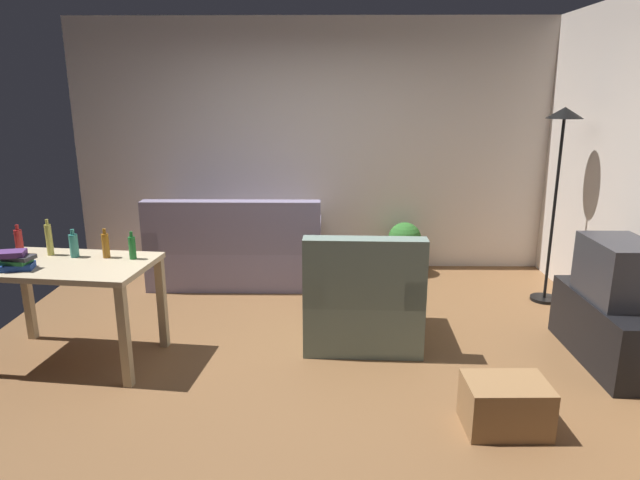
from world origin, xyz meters
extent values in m
cube|color=brown|center=(0.00, 0.00, -0.01)|extent=(5.20, 4.40, 0.02)
cube|color=silver|center=(0.00, 2.20, 1.35)|extent=(5.20, 0.10, 2.70)
cube|color=gray|center=(-0.78, 1.65, 0.20)|extent=(1.74, 0.84, 0.40)
cube|color=slate|center=(-0.78, 1.31, 0.66)|extent=(1.74, 0.16, 0.52)
cube|color=gray|center=(0.01, 1.65, 0.51)|extent=(0.16, 0.84, 0.22)
cube|color=gray|center=(-1.56, 1.65, 0.51)|extent=(0.16, 0.84, 0.22)
cube|color=black|center=(2.25, -0.13, 0.24)|extent=(0.44, 1.10, 0.48)
cube|color=#2D2D33|center=(2.25, -0.13, 0.70)|extent=(0.40, 0.60, 0.44)
cylinder|color=black|center=(2.25, 1.09, 0.01)|extent=(0.26, 0.26, 0.03)
cylinder|color=black|center=(2.25, 1.09, 0.87)|extent=(0.03, 0.03, 1.68)
cone|color=black|center=(2.25, 1.09, 1.76)|extent=(0.32, 0.32, 0.10)
cube|color=#C6B28E|center=(-1.71, -0.18, 0.74)|extent=(1.27, 0.83, 0.04)
cube|color=tan|center=(-1.19, -0.56, 0.36)|extent=(0.07, 0.07, 0.72)
cube|color=tan|center=(-2.23, 0.19, 0.36)|extent=(0.07, 0.07, 0.72)
cube|color=tan|center=(-1.12, 0.06, 0.36)|extent=(0.07, 0.07, 0.72)
cylinder|color=brown|center=(1.01, 1.90, 0.11)|extent=(0.24, 0.24, 0.22)
sphere|color=#2D6B28|center=(1.01, 1.90, 0.39)|extent=(0.36, 0.36, 0.36)
cube|color=slate|center=(0.44, 0.26, 0.20)|extent=(0.93, 0.87, 0.40)
cube|color=slate|center=(0.43, -0.08, 0.66)|extent=(0.91, 0.19, 0.52)
cube|color=slate|center=(0.81, 0.24, 0.51)|extent=(0.19, 0.85, 0.22)
cube|color=slate|center=(0.07, 0.27, 0.51)|extent=(0.19, 0.85, 0.22)
cube|color=olive|center=(1.21, -1.01, 0.15)|extent=(0.49, 0.35, 0.30)
cylinder|color=#AD2323|center=(-2.15, 0.03, 0.85)|extent=(0.06, 0.06, 0.19)
cylinder|color=#AD2323|center=(-2.15, 0.03, 0.97)|extent=(0.02, 0.02, 0.04)
cylinder|color=#BCB24C|center=(-1.91, 0.01, 0.88)|extent=(0.05, 0.05, 0.23)
cylinder|color=#BCB24C|center=(-1.91, 0.01, 1.01)|extent=(0.02, 0.02, 0.04)
cylinder|color=teal|center=(-1.70, -0.04, 0.84)|extent=(0.06, 0.06, 0.17)
cylinder|color=teal|center=(-1.70, -0.04, 0.95)|extent=(0.03, 0.03, 0.04)
cylinder|color=#9E6019|center=(-1.46, -0.05, 0.85)|extent=(0.05, 0.05, 0.18)
cylinder|color=#9E6019|center=(-1.46, -0.05, 0.96)|extent=(0.02, 0.02, 0.04)
cylinder|color=#1E722D|center=(-1.26, -0.08, 0.84)|extent=(0.05, 0.05, 0.16)
cylinder|color=#1E722D|center=(-1.26, -0.08, 0.94)|extent=(0.02, 0.02, 0.04)
cube|color=navy|center=(-1.97, -0.34, 0.78)|extent=(0.24, 0.18, 0.04)
cube|color=#236B33|center=(-1.98, -0.33, 0.82)|extent=(0.20, 0.15, 0.03)
cube|color=#333338|center=(-1.98, -0.33, 0.84)|extent=(0.27, 0.17, 0.03)
cube|color=#593372|center=(-1.99, -0.35, 0.87)|extent=(0.19, 0.17, 0.04)
camera|label=1|loc=(0.15, -3.92, 1.94)|focal=31.03mm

